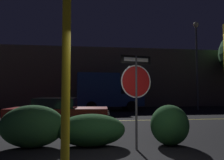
% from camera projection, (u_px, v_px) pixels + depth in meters
% --- Properties ---
extents(road_center_stripe, '(39.77, 0.12, 0.01)m').
position_uv_depth(road_center_stripe, '(104.00, 121.00, 11.70)').
color(road_center_stripe, gold).
rests_on(road_center_stripe, ground_plane).
extents(stop_sign, '(0.87, 0.22, 2.52)m').
position_uv_depth(stop_sign, '(136.00, 82.00, 5.89)').
color(stop_sign, '#4C4C51').
rests_on(stop_sign, ground_plane).
extents(yellow_pole_left, '(0.14, 0.14, 3.26)m').
position_uv_depth(yellow_pole_left, '(66.00, 85.00, 3.43)').
color(yellow_pole_left, yellow).
rests_on(yellow_pole_left, ground_plane).
extents(hedge_bush_1, '(1.76, 1.02, 1.16)m').
position_uv_depth(hedge_bush_1, '(32.00, 126.00, 6.03)').
color(hedge_bush_1, '#285B2D').
rests_on(hedge_bush_1, ground_plane).
extents(hedge_bush_2, '(1.95, 1.05, 0.91)m').
position_uv_depth(hedge_bush_2, '(91.00, 130.00, 6.17)').
color(hedge_bush_2, '#1E4C23').
rests_on(hedge_bush_2, ground_plane).
extents(hedge_bush_3, '(1.10, 1.04, 1.15)m').
position_uv_depth(hedge_bush_3, '(170.00, 125.00, 6.30)').
color(hedge_bush_3, '#1E4C23').
rests_on(hedge_bush_3, ground_plane).
extents(passing_car_2, '(4.63, 2.12, 1.27)m').
position_uv_depth(passing_car_2, '(58.00, 112.00, 9.94)').
color(passing_car_2, maroon).
rests_on(passing_car_2, ground_plane).
extents(delivery_truck, '(5.59, 2.54, 3.12)m').
position_uv_depth(delivery_truck, '(110.00, 91.00, 18.45)').
color(delivery_truck, navy).
rests_on(delivery_truck, ground_plane).
extents(street_lamp, '(0.48, 0.48, 7.82)m').
position_uv_depth(street_lamp, '(197.00, 52.00, 19.26)').
color(street_lamp, '#4C4C51').
rests_on(street_lamp, ground_plane).
extents(building_backdrop, '(32.05, 3.33, 6.35)m').
position_uv_depth(building_backdrop, '(108.00, 78.00, 24.62)').
color(building_backdrop, '#6B5B4C').
rests_on(building_backdrop, ground_plane).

